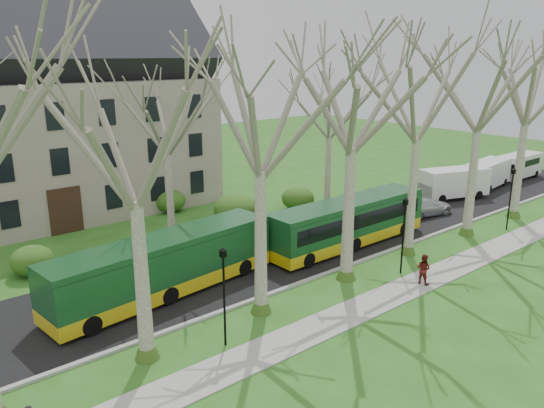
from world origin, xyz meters
The scene contains 16 objects.
ground centered at (0.00, 0.00, 0.00)m, with size 120.00×120.00×0.00m, color #295B1A.
sidewalk centered at (0.00, -2.50, 0.03)m, with size 70.00×2.00×0.06m, color gray.
road centered at (0.00, 5.50, 0.03)m, with size 80.00×8.00×0.06m, color black.
curb centered at (0.00, 1.50, 0.07)m, with size 80.00×0.25×0.14m, color #A5A39E.
building centered at (-6.00, 24.00, 8.07)m, with size 26.50×12.20×16.00m.
tree_row_verge centered at (0.00, 0.30, 7.00)m, with size 49.00×7.00×14.00m.
tree_row_far centered at (-1.33, 11.00, 6.00)m, with size 33.00×7.00×12.00m.
lamp_row centered at (0.00, -1.00, 2.57)m, with size 36.22×0.22×4.30m.
hedges centered at (-4.67, 14.00, 1.00)m, with size 30.60×8.60×2.00m.
bus_lead centered at (-5.50, 5.00, 1.61)m, with size 12.43×2.59×3.11m, color #144720, non-canonical shape.
bus_follow centered at (7.03, 3.98, 1.58)m, with size 12.14×2.53×3.03m, color #144720, non-canonical shape.
sedan centered at (16.28, 4.66, 0.75)m, with size 1.93×4.76×1.38m, color silver.
van_a centered at (22.31, 5.98, 1.34)m, with size 5.85×2.13×2.55m, color silver, non-canonical shape.
van_b centered at (28.01, 6.08, 1.30)m, with size 5.67×2.06×2.48m, color silver, non-canonical shape.
van_c centered at (34.00, 6.07, 1.26)m, with size 5.50×2.00×2.40m, color silver, non-canonical shape.
pedestrian_b centered at (5.67, -2.67, 0.88)m, with size 0.80×0.62×1.65m, color #5C1915.
Camera 1 is at (-17.25, -17.66, 11.93)m, focal length 35.00 mm.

